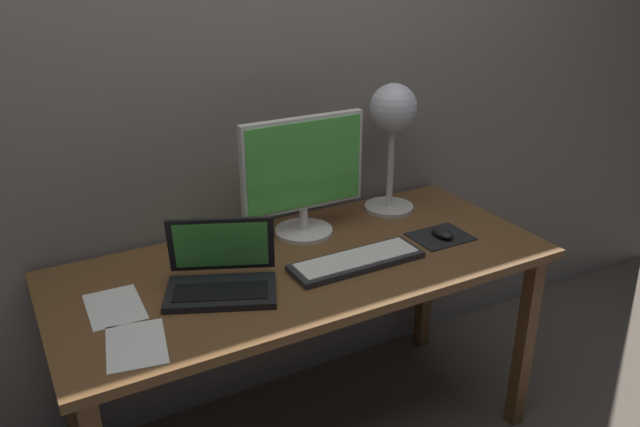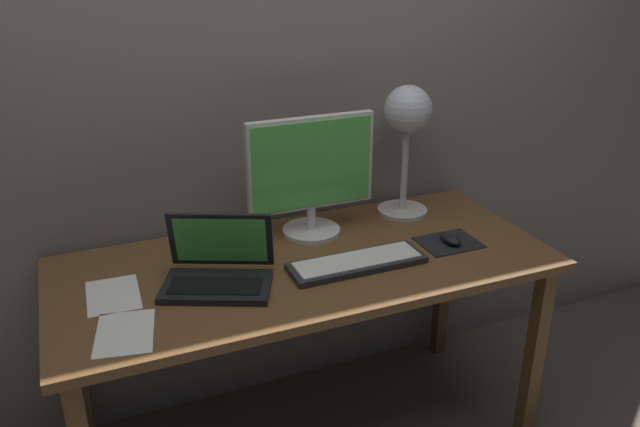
{
  "view_description": "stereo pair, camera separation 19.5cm",
  "coord_description": "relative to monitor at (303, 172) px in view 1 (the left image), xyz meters",
  "views": [
    {
      "loc": [
        -0.84,
        -1.62,
        1.69
      ],
      "look_at": [
        0.03,
        -0.05,
        0.92
      ],
      "focal_mm": 35.8,
      "sensor_mm": 36.0,
      "label": 1
    },
    {
      "loc": [
        -0.66,
        -1.71,
        1.69
      ],
      "look_at": [
        0.03,
        -0.05,
        0.92
      ],
      "focal_mm": 35.8,
      "sensor_mm": 36.0,
      "label": 2
    }
  ],
  "objects": [
    {
      "name": "paper_sheet_by_keyboard",
      "position": [
        -0.69,
        -0.39,
        -0.23
      ],
      "size": [
        0.18,
        0.23,
        0.0
      ],
      "primitive_type": "cube",
      "rotation": [
        0.0,
        0.0,
        -0.19
      ],
      "color": "white",
      "rests_on": "desk"
    },
    {
      "name": "monitor",
      "position": [
        0.0,
        0.0,
        0.0
      ],
      "size": [
        0.45,
        0.2,
        0.42
      ],
      "color": "silver",
      "rests_on": "desk"
    },
    {
      "name": "mousepad",
      "position": [
        0.4,
        -0.26,
        -0.22
      ],
      "size": [
        0.2,
        0.16,
        0.0
      ],
      "primitive_type": "cube",
      "color": "black",
      "rests_on": "desk"
    },
    {
      "name": "desk_lamp",
      "position": [
        0.39,
        0.04,
        0.13
      ],
      "size": [
        0.19,
        0.19,
        0.48
      ],
      "color": "beige",
      "rests_on": "desk"
    },
    {
      "name": "mouse",
      "position": [
        0.4,
        -0.27,
        -0.21
      ],
      "size": [
        0.06,
        0.1,
        0.03
      ],
      "primitive_type": "ellipsoid",
      "color": "black",
      "rests_on": "mousepad"
    },
    {
      "name": "paper_sheet_near_mouse",
      "position": [
        -0.69,
        -0.18,
        -0.23
      ],
      "size": [
        0.16,
        0.22,
        0.0
      ],
      "primitive_type": "cube",
      "rotation": [
        0.0,
        0.0,
        -0.04
      ],
      "color": "white",
      "rests_on": "desk"
    },
    {
      "name": "back_wall",
      "position": [
        -0.1,
        0.21,
        0.33
      ],
      "size": [
        4.8,
        0.06,
        2.6
      ],
      "primitive_type": "cube",
      "color": "gray",
      "rests_on": "ground"
    },
    {
      "name": "keyboard_main",
      "position": [
        0.04,
        -0.29,
        -0.21
      ],
      "size": [
        0.44,
        0.14,
        0.03
      ],
      "color": "#28282B",
      "rests_on": "desk"
    },
    {
      "name": "desk",
      "position": [
        -0.1,
        -0.19,
        -0.31
      ],
      "size": [
        1.6,
        0.7,
        0.74
      ],
      "color": "brown",
      "rests_on": "ground"
    },
    {
      "name": "laptop",
      "position": [
        -0.39,
        -0.22,
        -0.17
      ],
      "size": [
        0.38,
        0.34,
        0.2
      ],
      "color": "black",
      "rests_on": "desk"
    }
  ]
}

